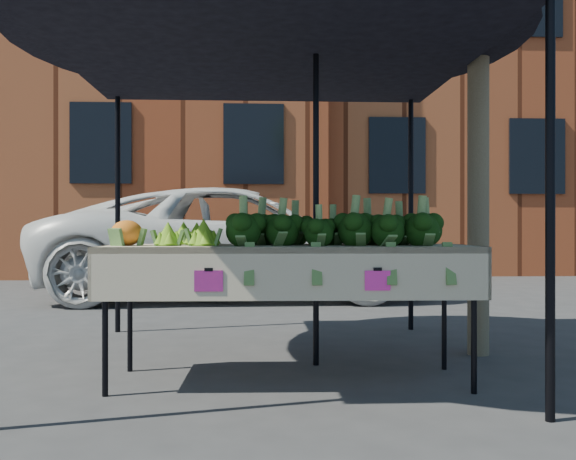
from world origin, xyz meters
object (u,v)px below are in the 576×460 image
(table, at_px, (289,313))
(street_tree, at_px, (478,49))
(vehicle, at_px, (241,102))
(canopy, at_px, (268,181))

(table, height_order, street_tree, street_tree)
(table, distance_m, vehicle, 5.61)
(canopy, xyz_separation_m, vehicle, (-0.33, 4.48, 1.52))
(table, bearing_deg, canopy, 102.98)
(vehicle, relative_size, street_tree, 1.18)
(vehicle, bearing_deg, street_tree, -156.21)
(canopy, bearing_deg, street_tree, 7.73)
(vehicle, bearing_deg, table, -176.40)
(table, relative_size, vehicle, 0.42)
(street_tree, bearing_deg, vehicle, 115.37)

